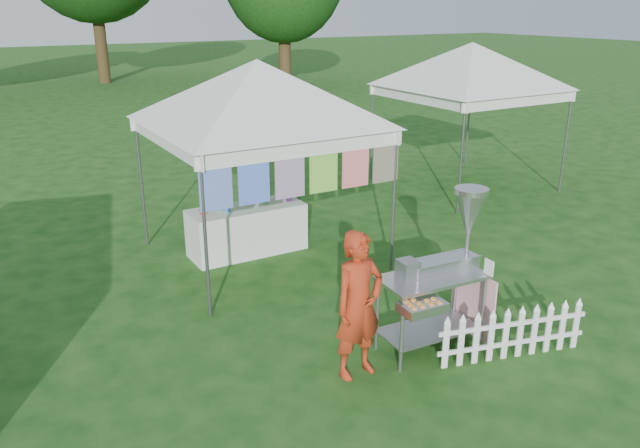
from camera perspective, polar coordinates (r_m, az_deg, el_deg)
ground at (r=7.12m, az=7.31°, el=-12.32°), size 120.00×120.00×0.00m
canopy_main at (r=9.08m, az=-5.79°, el=14.69°), size 4.24×4.24×3.45m
canopy_right at (r=13.47m, az=13.81°, el=15.82°), size 4.24×4.24×3.45m
donut_cart at (r=7.03m, az=11.64°, el=-3.13°), size 1.37×0.85×1.83m
vendor at (r=6.48m, az=3.57°, el=-7.43°), size 0.62×0.43×1.61m
picket_fence at (r=7.30m, az=17.21°, el=-9.63°), size 1.74×0.49×0.56m
display_table at (r=9.87m, az=-6.68°, el=-0.53°), size 1.80×0.70×0.75m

